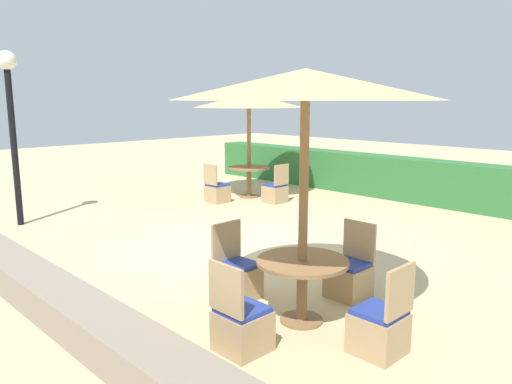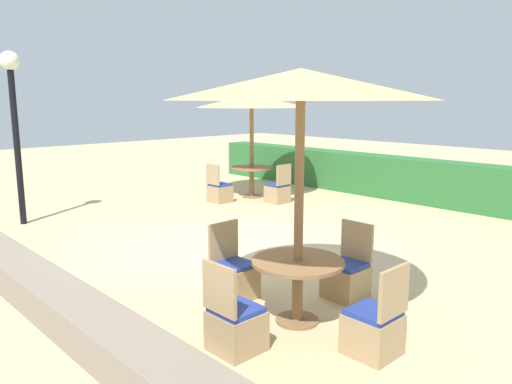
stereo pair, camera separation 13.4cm
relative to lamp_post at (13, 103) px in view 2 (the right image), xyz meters
The scene contains 14 objects.
ground_plane 5.12m from the lamp_post, 23.20° to the left, with size 40.00×40.00×0.00m, color #C6B284.
hedge_row 8.91m from the lamp_post, 61.34° to the left, with size 13.00×0.70×1.03m, color #2D6B33.
stone_border 4.87m from the lamp_post, 16.49° to the right, with size 10.00×0.56×0.38m, color gray.
lamp_post is the anchor object (origin of this frame).
parasol_front_right 6.72m from the lamp_post, ahead, with size 2.79×2.79×2.74m.
round_table_front_right 6.96m from the lamp_post, ahead, with size 1.01×1.01×0.71m.
patio_chair_front_right_north 7.15m from the lamp_post, 13.74° to the left, with size 0.46×0.46×0.93m.
patio_chair_front_right_south 7.03m from the lamp_post, ahead, with size 0.46×0.46×0.93m.
patio_chair_front_right_west 6.08m from the lamp_post, ahead, with size 0.46×0.46×0.93m.
patio_chair_front_right_east 7.99m from the lamp_post, ahead, with size 0.46×0.46×0.93m.
parasol_back_left 5.27m from the lamp_post, 77.95° to the left, with size 2.71×2.71×2.55m.
round_table_back_left 5.56m from the lamp_post, 77.95° to the left, with size 1.06×1.06×0.76m.
patio_chair_back_left_south 4.76m from the lamp_post, 75.78° to the left, with size 0.46×0.46×0.93m.
patio_chair_back_left_east 5.90m from the lamp_post, 68.24° to the left, with size 0.46×0.46×0.93m.
Camera 2 is at (5.97, -5.03, 2.44)m, focal length 35.00 mm.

